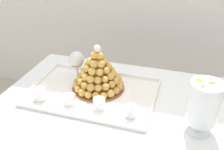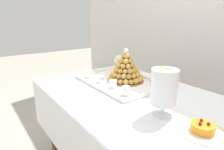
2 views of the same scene
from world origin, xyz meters
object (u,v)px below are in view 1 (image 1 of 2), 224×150
(serving_tray, at_px, (93,93))
(dessert_cup_mid_left, at_px, (70,100))
(dessert_cup_left, at_px, (40,94))
(dessert_cup_centre, at_px, (99,104))
(croquembouche, at_px, (98,73))
(macaron_goblet, at_px, (204,103))
(dessert_cup_mid_right, at_px, (131,111))
(wine_glass, at_px, (76,60))

(serving_tray, height_order, dessert_cup_mid_left, dessert_cup_mid_left)
(dessert_cup_left, xyz_separation_m, dessert_cup_centre, (0.30, 0.01, -0.00))
(croquembouche, bearing_deg, dessert_cup_mid_left, -116.49)
(dessert_cup_left, height_order, macaron_goblet, macaron_goblet)
(croquembouche, bearing_deg, dessert_cup_left, -144.04)
(dessert_cup_centre, relative_size, macaron_goblet, 0.23)
(croquembouche, relative_size, dessert_cup_mid_right, 4.85)
(dessert_cup_mid_left, bearing_deg, dessert_cup_centre, 2.72)
(dessert_cup_mid_left, bearing_deg, wine_glass, 103.52)
(serving_tray, distance_m, dessert_cup_mid_left, 0.14)
(wine_glass, bearing_deg, dessert_cup_left, -115.67)
(croquembouche, xyz_separation_m, macaron_goblet, (0.50, -0.18, 0.04))
(serving_tray, distance_m, wine_glass, 0.20)
(dessert_cup_mid_left, bearing_deg, croquembouche, 63.51)
(serving_tray, distance_m, macaron_goblet, 0.55)
(croquembouche, height_order, dessert_cup_centre, croquembouche)
(serving_tray, relative_size, croquembouche, 2.32)
(serving_tray, height_order, croquembouche, croquembouche)
(croquembouche, distance_m, dessert_cup_left, 0.30)
(serving_tray, relative_size, dessert_cup_mid_left, 10.95)
(serving_tray, relative_size, dessert_cup_mid_right, 11.25)
(croquembouche, relative_size, dessert_cup_mid_left, 4.72)
(dessert_cup_mid_right, distance_m, wine_glass, 0.42)
(wine_glass, bearing_deg, dessert_cup_mid_right, -31.78)
(dessert_cup_mid_right, bearing_deg, croquembouche, 141.09)
(serving_tray, xyz_separation_m, dessert_cup_mid_right, (0.23, -0.12, 0.03))
(serving_tray, bearing_deg, dessert_cup_mid_right, -28.86)
(dessert_cup_mid_right, bearing_deg, wine_glass, 148.22)
(dessert_cup_centre, bearing_deg, macaron_goblet, -2.35)
(serving_tray, distance_m, croquembouche, 0.11)
(dessert_cup_left, distance_m, wine_glass, 0.26)
(macaron_goblet, bearing_deg, dessert_cup_mid_right, 178.68)
(wine_glass, bearing_deg, macaron_goblet, -19.26)
(serving_tray, bearing_deg, dessert_cup_centre, -56.90)
(dessert_cup_left, distance_m, dessert_cup_mid_left, 0.15)
(dessert_cup_left, distance_m, dessert_cup_centre, 0.30)
(dessert_cup_mid_right, relative_size, wine_glass, 0.31)
(serving_tray, relative_size, dessert_cup_centre, 11.12)
(dessert_cup_left, relative_size, wine_glass, 0.35)
(dessert_cup_centre, bearing_deg, serving_tray, 123.10)
(serving_tray, relative_size, dessert_cup_left, 10.07)
(dessert_cup_left, xyz_separation_m, macaron_goblet, (0.74, -0.01, 0.11))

